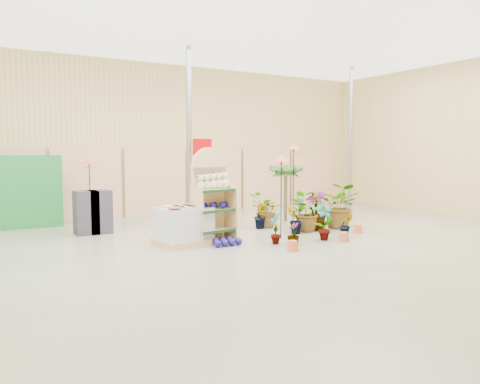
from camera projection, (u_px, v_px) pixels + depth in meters
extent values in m
cube|color=slate|center=(266.00, 253.00, 8.98)|extent=(15.00, 12.00, 0.10)
cube|color=white|center=(268.00, 6.00, 8.58)|extent=(15.00, 12.00, 0.10)
cube|color=tan|center=(154.00, 139.00, 13.96)|extent=(15.00, 0.10, 4.50)
cylinder|color=gray|center=(350.00, 140.00, 14.57)|extent=(0.14, 0.14, 4.50)
cylinder|color=gray|center=(189.00, 137.00, 11.77)|extent=(0.14, 0.14, 4.50)
cube|color=tan|center=(7.00, 187.00, 11.91)|extent=(1.90, 0.06, 2.00)
cube|color=tan|center=(87.00, 184.00, 12.93)|extent=(1.90, 0.06, 2.00)
cube|color=tan|center=(156.00, 181.00, 13.95)|extent=(1.90, 0.06, 2.00)
cube|color=tan|center=(215.00, 179.00, 14.97)|extent=(1.90, 0.06, 2.00)
cube|color=tan|center=(267.00, 178.00, 15.99)|extent=(1.90, 0.06, 2.00)
cube|color=tan|center=(312.00, 176.00, 17.01)|extent=(1.90, 0.06, 2.00)
cube|color=tan|center=(209.00, 204.00, 9.83)|extent=(0.83, 0.17, 1.57)
cylinder|color=tan|center=(209.00, 167.00, 9.76)|extent=(0.83, 0.17, 0.83)
cube|color=tan|center=(214.00, 230.00, 9.67)|extent=(0.84, 0.55, 0.04)
cube|color=#0F3819|center=(220.00, 231.00, 9.47)|extent=(0.79, 0.12, 0.06)
cube|color=tan|center=(214.00, 210.00, 9.63)|extent=(0.84, 0.55, 0.04)
cube|color=#0F3819|center=(220.00, 211.00, 9.43)|extent=(0.79, 0.12, 0.06)
cube|color=tan|center=(214.00, 190.00, 9.59)|extent=(0.84, 0.55, 0.04)
cube|color=#0F3819|center=(219.00, 191.00, 9.40)|extent=(0.79, 0.12, 0.06)
cube|color=tan|center=(197.00, 216.00, 9.44)|extent=(0.09, 0.46, 1.20)
cube|color=tan|center=(231.00, 213.00, 9.84)|extent=(0.09, 0.46, 1.20)
sphere|color=beige|center=(201.00, 185.00, 9.49)|extent=(0.17, 0.17, 0.17)
sphere|color=beige|center=(201.00, 178.00, 9.48)|extent=(0.13, 0.13, 0.13)
sphere|color=beige|center=(207.00, 185.00, 9.56)|extent=(0.18, 0.18, 0.18)
sphere|color=beige|center=(207.00, 178.00, 9.55)|extent=(0.13, 0.13, 0.13)
sphere|color=beige|center=(213.00, 184.00, 9.63)|extent=(0.18, 0.18, 0.18)
sphere|color=beige|center=(213.00, 177.00, 9.62)|extent=(0.13, 0.13, 0.13)
sphere|color=beige|center=(219.00, 184.00, 9.70)|extent=(0.19, 0.19, 0.19)
sphere|color=beige|center=(219.00, 177.00, 9.69)|extent=(0.13, 0.13, 0.13)
sphere|color=beige|center=(225.00, 183.00, 9.77)|extent=(0.20, 0.20, 0.20)
sphere|color=beige|center=(225.00, 176.00, 9.76)|extent=(0.13, 0.13, 0.13)
sphere|color=navy|center=(202.00, 207.00, 9.46)|extent=(0.14, 0.14, 0.14)
sphere|color=navy|center=(205.00, 206.00, 9.61)|extent=(0.14, 0.14, 0.14)
sphere|color=navy|center=(212.00, 206.00, 9.58)|extent=(0.14, 0.14, 0.14)
sphere|color=navy|center=(215.00, 205.00, 9.73)|extent=(0.14, 0.14, 0.14)
sphere|color=navy|center=(222.00, 205.00, 9.70)|extent=(0.14, 0.14, 0.14)
sphere|color=navy|center=(225.00, 204.00, 9.85)|extent=(0.14, 0.14, 0.14)
sphere|color=navy|center=(218.00, 244.00, 9.22)|extent=(0.15, 0.15, 0.15)
sphere|color=navy|center=(216.00, 241.00, 9.47)|extent=(0.15, 0.15, 0.15)
sphere|color=navy|center=(225.00, 243.00, 9.31)|extent=(0.15, 0.15, 0.15)
sphere|color=navy|center=(223.00, 241.00, 9.55)|extent=(0.15, 0.15, 0.15)
sphere|color=navy|center=(232.00, 242.00, 9.39)|extent=(0.15, 0.15, 0.15)
sphere|color=navy|center=(229.00, 240.00, 9.63)|extent=(0.15, 0.15, 0.15)
sphere|color=navy|center=(239.00, 241.00, 9.47)|extent=(0.15, 0.15, 0.15)
cube|color=tan|center=(184.00, 241.00, 9.55)|extent=(1.18, 1.03, 0.13)
cube|color=silver|center=(184.00, 223.00, 9.52)|extent=(1.08, 0.93, 0.63)
cylinder|color=#BBAC97|center=(176.00, 208.00, 9.26)|extent=(0.36, 0.36, 0.04)
cylinder|color=#BBAC97|center=(186.00, 207.00, 9.38)|extent=(0.36, 0.36, 0.04)
cylinder|color=#BBAC97|center=(197.00, 207.00, 9.49)|extent=(0.36, 0.36, 0.04)
cylinder|color=#BBAC97|center=(171.00, 207.00, 9.49)|extent=(0.36, 0.36, 0.04)
cylinder|color=#BBAC97|center=(181.00, 206.00, 9.61)|extent=(0.36, 0.36, 0.04)
cylinder|color=#BBAC97|center=(191.00, 205.00, 9.72)|extent=(0.36, 0.36, 0.04)
cube|color=#26262D|center=(100.00, 222.00, 10.85)|extent=(0.50, 0.50, 0.50)
cube|color=#26262D|center=(99.00, 201.00, 10.81)|extent=(0.50, 0.50, 0.50)
cube|color=#26262D|center=(86.00, 223.00, 10.70)|extent=(0.50, 0.50, 0.50)
cube|color=#26262D|center=(86.00, 202.00, 10.66)|extent=(0.50, 0.50, 0.50)
cube|color=#1B762F|center=(18.00, 192.00, 11.41)|extent=(2.00, 0.30, 1.80)
cylinder|color=gray|center=(202.00, 184.00, 11.50)|extent=(0.05, 0.05, 2.20)
cube|color=#AF0005|center=(202.00, 147.00, 11.38)|extent=(0.50, 0.03, 0.40)
cylinder|color=black|center=(281.00, 202.00, 10.12)|extent=(0.02, 0.02, 1.58)
cylinder|color=#C85A32|center=(281.00, 166.00, 10.05)|extent=(0.30, 0.30, 0.02)
cone|color=#C85A32|center=(281.00, 158.00, 10.04)|extent=(0.34, 0.34, 0.14)
cylinder|color=black|center=(293.00, 190.00, 11.79)|extent=(0.02, 0.02, 1.85)
cylinder|color=#C85A32|center=(294.00, 153.00, 11.71)|extent=(0.30, 0.30, 0.02)
cone|color=#C85A32|center=(294.00, 147.00, 11.69)|extent=(0.34, 0.34, 0.14)
cylinder|color=black|center=(90.00, 197.00, 11.76)|extent=(0.02, 0.02, 1.48)
cylinder|color=#C85A32|center=(89.00, 168.00, 11.70)|extent=(0.30, 0.30, 0.02)
cone|color=#C85A32|center=(89.00, 161.00, 11.68)|extent=(0.34, 0.34, 0.14)
cylinder|color=brown|center=(285.00, 198.00, 12.66)|extent=(0.10, 0.10, 1.27)
imported|color=#2B6320|center=(275.00, 228.00, 9.58)|extent=(0.35, 0.41, 0.67)
imported|color=#2B6320|center=(294.00, 220.00, 10.72)|extent=(0.41, 0.36, 0.66)
imported|color=#2B6320|center=(305.00, 212.00, 11.07)|extent=(1.02, 1.07, 0.93)
imported|color=#2B6320|center=(315.00, 211.00, 11.23)|extent=(0.66, 0.66, 0.94)
imported|color=#2B6320|center=(299.00, 209.00, 12.29)|extent=(0.47, 0.40, 0.75)
imported|color=#2B6320|center=(261.00, 215.00, 11.45)|extent=(0.44, 0.46, 0.66)
imported|color=#2B6320|center=(266.00, 210.00, 11.61)|extent=(0.92, 0.85, 0.86)
imported|color=#2B6320|center=(293.00, 234.00, 9.46)|extent=(0.29, 0.29, 0.46)
imported|color=#2B6320|center=(324.00, 222.00, 9.95)|extent=(0.48, 0.38, 0.80)
imported|color=#2B6320|center=(346.00, 225.00, 10.37)|extent=(0.38, 0.37, 0.55)
imported|color=#2B6320|center=(340.00, 205.00, 11.53)|extent=(1.26, 1.31, 1.13)
imported|color=#2B6320|center=(231.00, 215.00, 11.73)|extent=(0.40, 0.40, 0.62)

